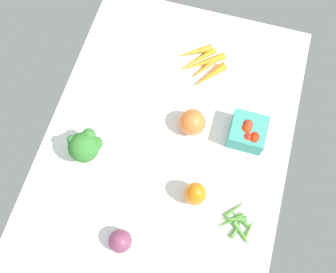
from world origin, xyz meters
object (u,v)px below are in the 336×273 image
Objects in this scene: broccoli_head at (85,146)px; carrot_bunch at (201,65)px; okra_pile at (238,223)px; red_onion_near_basket at (120,241)px; bell_pepper_orange at (195,194)px; heirloom_tomato_orange at (192,122)px; berry_basket at (248,132)px.

broccoli_head reaches higher than carrot_bunch.
okra_pile is (8.37, 48.65, -6.68)cm from broccoli_head.
red_onion_near_basket is 63.26cm from carrot_bunch.
bell_pepper_orange is 0.67× the size of okra_pile.
broccoli_head is at bearing -58.33° from heirloom_tomato_orange.
berry_basket is (-19.05, 45.51, -3.60)cm from broccoli_head.
broccoli_head is 1.45× the size of heirloom_tomato_orange.
okra_pile is at bearing 80.24° from broccoli_head.
carrot_bunch is (-21.01, -19.85, -2.57)cm from berry_basket.
heirloom_tomato_orange is (-21.75, -6.49, -0.61)cm from bell_pepper_orange.
broccoli_head is 47.97cm from carrot_bunch.
broccoli_head is at bearing -67.29° from berry_basket.
red_onion_near_basket is 0.55× the size of broccoli_head.
bell_pepper_orange is 1.15× the size of heirloom_tomato_orange.
red_onion_near_basket is at bearing -33.53° from berry_basket.
bell_pepper_orange reaches higher than okra_pile.
berry_basket is 1.13× the size of bell_pepper_orange.
red_onion_near_basket reaches higher than okra_pile.
heirloom_tomato_orange is (-25.79, -20.41, 3.42)cm from okra_pile.
red_onion_near_basket is 24.98cm from bell_pepper_orange.
broccoli_head is 49.82cm from okra_pile.
berry_basket is at bearing 155.25° from bell_pepper_orange.
heirloom_tomato_orange is at bearing 165.49° from red_onion_near_basket.
broccoli_head is 0.65× the size of carrot_bunch.
broccoli_head is at bearing -97.09° from bell_pepper_orange.
carrot_bunch is at bearing -173.49° from heirloom_tomato_orange.
red_onion_near_basket is at bearing 38.22° from broccoli_head.
heirloom_tomato_orange reaches higher than red_onion_near_basket.
berry_basket is 0.75× the size of okra_pile.
heirloom_tomato_orange is (1.62, -17.27, 0.34)cm from berry_basket.
carrot_bunch is (-44.38, -9.07, -3.52)cm from bell_pepper_orange.
carrot_bunch is at bearing 147.35° from broccoli_head.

